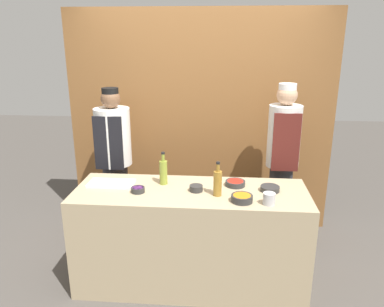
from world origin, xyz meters
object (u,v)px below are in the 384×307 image
object	(u,v)px
chef_right	(282,161)
sauce_bowl_purple	(138,189)
sauce_bowl_brown	(270,188)
sauce_bowl_orange	(242,198)
cutting_board	(111,183)
sauce_bowl_red	(235,183)
sauce_bowl_green	(196,188)
bottle_vinegar	(218,182)
bottle_oil	(163,172)
cup_steel	(269,199)
chef_left	(114,161)

from	to	relation	value
chef_right	sauce_bowl_purple	bearing A→B (deg)	-148.37
sauce_bowl_brown	sauce_bowl_orange	bearing A→B (deg)	-136.57
sauce_bowl_brown	cutting_board	world-z (taller)	sauce_bowl_brown
sauce_bowl_red	sauce_bowl_green	distance (m)	0.36
cutting_board	bottle_vinegar	xyz separation A→B (m)	(0.92, -0.16, 0.10)
sauce_bowl_purple	sauce_bowl_brown	bearing A→B (deg)	5.98
cutting_board	bottle_oil	size ratio (longest dim) A/B	1.35
bottle_oil	sauce_bowl_green	bearing A→B (deg)	-24.94
sauce_bowl_green	cutting_board	distance (m)	0.75
cup_steel	chef_left	distance (m)	1.75
cup_steel	chef_right	xyz separation A→B (m)	(0.23, 0.94, -0.00)
bottle_vinegar	sauce_bowl_green	bearing A→B (deg)	157.86
sauce_bowl_brown	sauce_bowl_orange	size ratio (longest dim) A/B	0.94
sauce_bowl_brown	sauce_bowl_orange	distance (m)	0.33
sauce_bowl_red	sauce_bowl_green	bearing A→B (deg)	-156.09
sauce_bowl_orange	sauce_bowl_green	distance (m)	0.41
cup_steel	cutting_board	bearing A→B (deg)	167.28
cutting_board	bottle_vinegar	world-z (taller)	bottle_vinegar
bottle_oil	bottle_vinegar	bearing A→B (deg)	-23.90
chef_right	bottle_vinegar	bearing A→B (deg)	-128.19
sauce_bowl_brown	cup_steel	size ratio (longest dim) A/B	1.67
bottle_oil	sauce_bowl_red	bearing A→B (deg)	0.80
sauce_bowl_purple	bottle_vinegar	xyz separation A→B (m)	(0.65, -0.01, 0.09)
sauce_bowl_red	bottle_oil	distance (m)	0.63
sauce_bowl_green	cup_steel	xyz separation A→B (m)	(0.57, -0.21, 0.02)
sauce_bowl_purple	sauce_bowl_green	distance (m)	0.48
sauce_bowl_red	sauce_bowl_orange	bearing A→B (deg)	-82.57
bottle_vinegar	chef_left	bearing A→B (deg)	143.38
sauce_bowl_green	bottle_oil	bearing A→B (deg)	155.06
sauce_bowl_red	cup_steel	world-z (taller)	cup_steel
chef_right	sauce_bowl_brown	bearing A→B (deg)	-106.21
sauce_bowl_orange	bottle_oil	distance (m)	0.74
sauce_bowl_purple	chef_right	world-z (taller)	chef_right
cutting_board	sauce_bowl_red	bearing A→B (deg)	3.19
sauce_bowl_red	chef_left	bearing A→B (deg)	154.57
cutting_board	sauce_bowl_purple	bearing A→B (deg)	-28.85
sauce_bowl_purple	chef_right	bearing A→B (deg)	31.63
sauce_bowl_orange	cutting_board	size ratio (longest dim) A/B	0.43
chef_right	chef_left	bearing A→B (deg)	-180.00
sauce_bowl_green	bottle_oil	size ratio (longest dim) A/B	0.38
cutting_board	chef_right	world-z (taller)	chef_right
sauce_bowl_orange	sauce_bowl_red	world-z (taller)	sauce_bowl_orange
cutting_board	sauce_bowl_orange	bearing A→B (deg)	-13.25
sauce_bowl_green	bottle_vinegar	size ratio (longest dim) A/B	0.39
sauce_bowl_green	cup_steel	distance (m)	0.61
sauce_bowl_orange	sauce_bowl_brown	bearing A→B (deg)	43.43
sauce_bowl_brown	chef_left	distance (m)	1.65
bottle_vinegar	sauce_bowl_red	bearing A→B (deg)	55.43
cutting_board	chef_left	xyz separation A→B (m)	(-0.16, 0.64, -0.01)
sauce_bowl_orange	chef_right	size ratio (longest dim) A/B	0.10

